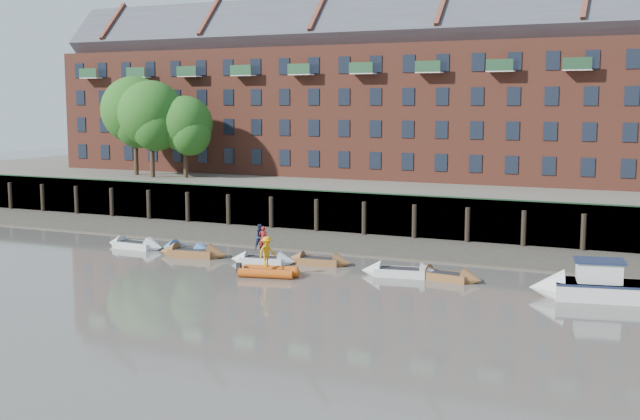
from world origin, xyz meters
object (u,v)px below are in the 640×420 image
Objects in this scene: rowboat_1 at (187,250)px; person_rower_a at (263,239)px; rowboat_6 at (446,276)px; rib_tender at (271,272)px; rowboat_0 at (135,245)px; rowboat_3 at (263,260)px; motor_launch at (585,286)px; rowboat_5 at (401,272)px; person_rower_b at (261,237)px; rowboat_2 at (193,253)px; person_rib_crew at (267,251)px; rowboat_4 at (319,261)px.

rowboat_1 is 6.65m from person_rower_a.
rowboat_6 reaches higher than rib_tender.
rowboat_0 is 10.72m from rowboat_3.
rowboat_6 is 0.66× the size of motor_launch.
rowboat_5 is 2.95× the size of person_rower_b.
rowboat_5 is (15.47, -0.87, 0.01)m from rowboat_1.
person_rower_a is at bearing -8.67° from rowboat_2.
rowboat_0 is 1.06× the size of rowboat_3.
motor_launch reaches higher than rowboat_3.
rowboat_3 is 1.21× the size of rib_tender.
motor_launch is at bearing -64.71° from person_rib_crew.
person_rower_b is at bearing 52.71° from person_rib_crew.
rowboat_2 is 1.03× the size of rowboat_5.
rowboat_0 is 13.50m from rib_tender.
rowboat_2 is at bearing -178.26° from rowboat_4.
person_rib_crew is (1.99, -3.14, 1.25)m from rowboat_3.
rowboat_5 is 3.08× the size of person_rower_a.
person_rower_a is at bearing 112.81° from rib_tender.
rowboat_4 is at bearing -175.12° from person_rower_a.
rowboat_4 is at bearing 1.68° from person_rib_crew.
rowboat_4 reaches higher than rib_tender.
rib_tender is 0.54× the size of motor_launch.
rib_tender is (8.57, -4.04, 0.04)m from rowboat_1.
rowboat_5 is 9.15m from person_rower_a.
person_rower_a reaches higher than rowboat_1.
rowboat_1 is 9.69m from rowboat_4.
motor_launch is (7.73, -1.30, 0.46)m from rowboat_6.
motor_launch is at bearing -2.08° from rowboat_0.
rowboat_5 reaches higher than rowboat_6.
rowboat_2 reaches higher than rowboat_3.
person_rower_b reaches higher than rowboat_2.
rowboat_3 is (10.67, -0.99, -0.02)m from rowboat_0.
rib_tender is at bearing -15.67° from rowboat_0.
rowboat_4 is 0.91× the size of rowboat_5.
rowboat_4 is at bearing 62.99° from rib_tender.
rowboat_0 is 0.96× the size of rowboat_5.
rowboat_4 reaches higher than rowboat_3.
rowboat_1 is at bearing 134.33° from rowboat_2.
rib_tender is 2.04× the size of person_rib_crew.
rowboat_1 is 15.50m from rowboat_5.
rib_tender is at bearing -107.00° from person_rower_b.
person_rib_crew reaches higher than rowboat_0.
motor_launch is (10.42, -1.19, 0.44)m from rowboat_5.
rowboat_1 is 0.95× the size of rowboat_5.
rib_tender is at bearing -55.59° from person_rib_crew.
person_rib_crew reaches higher than rowboat_5.
person_rower_b is (-9.40, 0.15, 1.41)m from rowboat_5.
rowboat_0 is at bearing 122.02° from person_rower_b.
rib_tender is at bearing -110.03° from rowboat_4.
rib_tender is at bearing -30.00° from rowboat_2.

